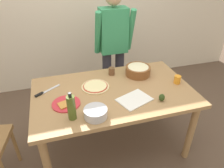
# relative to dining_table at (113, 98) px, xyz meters

# --- Properties ---
(ground) EXTENTS (8.00, 8.00, 0.00)m
(ground) POSITION_rel_dining_table_xyz_m (0.00, 0.00, -0.67)
(ground) COLOR brown
(wall_back) EXTENTS (5.60, 0.10, 2.60)m
(wall_back) POSITION_rel_dining_table_xyz_m (0.00, 1.60, 0.63)
(wall_back) COLOR beige
(wall_back) RESTS_ON ground
(dining_table) EXTENTS (1.60, 0.96, 0.76)m
(dining_table) POSITION_rel_dining_table_xyz_m (0.00, 0.00, 0.00)
(dining_table) COLOR #A37A4C
(dining_table) RESTS_ON ground
(person_cook) EXTENTS (0.49, 0.25, 1.62)m
(person_cook) POSITION_rel_dining_table_xyz_m (0.23, 0.76, 0.27)
(person_cook) COLOR #2D2D38
(person_cook) RESTS_ON ground
(pizza_raw_on_board) EXTENTS (0.29, 0.29, 0.02)m
(pizza_raw_on_board) POSITION_rel_dining_table_xyz_m (-0.16, 0.12, 0.10)
(pizza_raw_on_board) COLOR beige
(pizza_raw_on_board) RESTS_ON dining_table
(plate_with_slice) EXTENTS (0.26, 0.26, 0.02)m
(plate_with_slice) POSITION_rel_dining_table_xyz_m (-0.48, -0.09, 0.10)
(plate_with_slice) COLOR red
(plate_with_slice) RESTS_ON dining_table
(popcorn_bowl) EXTENTS (0.28, 0.28, 0.11)m
(popcorn_bowl) POSITION_rel_dining_table_xyz_m (0.36, 0.24, 0.15)
(popcorn_bowl) COLOR brown
(popcorn_bowl) RESTS_ON dining_table
(mixing_bowl_steel) EXTENTS (0.20, 0.20, 0.08)m
(mixing_bowl_steel) POSITION_rel_dining_table_xyz_m (-0.26, -0.33, 0.13)
(mixing_bowl_steel) COLOR #B7B7BC
(mixing_bowl_steel) RESTS_ON dining_table
(olive_oil_bottle) EXTENTS (0.07, 0.07, 0.26)m
(olive_oil_bottle) POSITION_rel_dining_table_xyz_m (-0.45, -0.30, 0.20)
(olive_oil_bottle) COLOR #47561E
(olive_oil_bottle) RESTS_ON dining_table
(cup_orange) EXTENTS (0.07, 0.07, 0.08)m
(cup_orange) POSITION_rel_dining_table_xyz_m (0.69, -0.05, 0.13)
(cup_orange) COLOR orange
(cup_orange) RESTS_ON dining_table
(cup_small_brown) EXTENTS (0.07, 0.07, 0.08)m
(cup_small_brown) POSITION_rel_dining_table_xyz_m (0.08, 0.33, 0.13)
(cup_small_brown) COLOR brown
(cup_small_brown) RESTS_ON dining_table
(cutting_board_white) EXTENTS (0.36, 0.31, 0.01)m
(cutting_board_white) POSITION_rel_dining_table_xyz_m (0.14, -0.21, 0.10)
(cutting_board_white) COLOR white
(cutting_board_white) RESTS_ON dining_table
(chef_knife) EXTENTS (0.25, 0.18, 0.02)m
(chef_knife) POSITION_rel_dining_table_xyz_m (-0.67, 0.16, 0.10)
(chef_knife) COLOR silver
(chef_knife) RESTS_ON dining_table
(avocado) EXTENTS (0.06, 0.06, 0.07)m
(avocado) POSITION_rel_dining_table_xyz_m (0.39, -0.29, 0.13)
(avocado) COLOR #2D4219
(avocado) RESTS_ON dining_table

